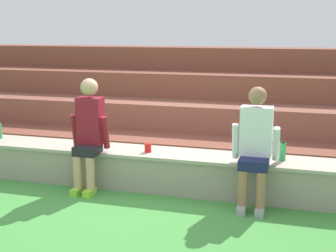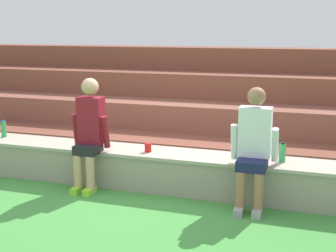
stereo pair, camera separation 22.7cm
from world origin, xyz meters
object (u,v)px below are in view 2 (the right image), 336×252
Objects in this scene: water_bottle_mid_right at (4,129)px; plastic_cup_middle at (148,148)px; person_left_of_center at (89,131)px; person_center at (254,145)px; water_bottle_near_right at (282,153)px.

water_bottle_mid_right is 2.22× the size of plastic_cup_middle.
person_left_of_center is 2.08m from person_center.
person_left_of_center is at bearing -172.27° from water_bottle_near_right.
plastic_cup_middle is at bearing 170.59° from person_center.
water_bottle_mid_right is at bearing 177.11° from plastic_cup_middle.
person_left_of_center is 12.81× the size of plastic_cup_middle.
water_bottle_near_right is at bearing 2.88° from plastic_cup_middle.
person_center is at bearing -9.41° from plastic_cup_middle.
person_center is 1.40m from plastic_cup_middle.
water_bottle_mid_right is (-1.59, 0.35, -0.16)m from person_left_of_center.
plastic_cup_middle is (2.29, -0.12, -0.06)m from water_bottle_mid_right.
person_left_of_center is 1.03× the size of person_center.
plastic_cup_middle is (0.71, 0.24, -0.22)m from person_left_of_center.
water_bottle_mid_right is (-3.96, 0.03, 0.00)m from water_bottle_near_right.
plastic_cup_middle is (-1.37, 0.23, -0.20)m from person_center.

